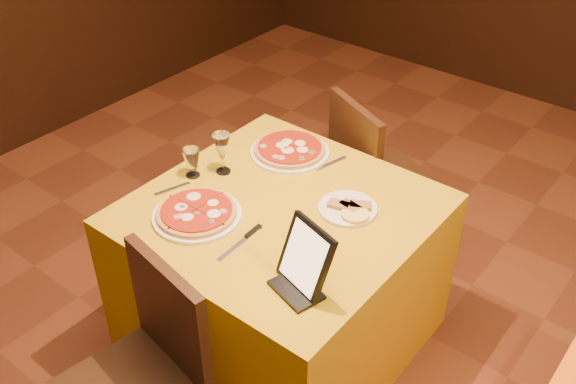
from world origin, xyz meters
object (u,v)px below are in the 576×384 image
Objects in this scene: pizza_near at (197,213)px; wine_glass at (222,153)px; water_glass at (192,163)px; chair_main_far at (383,177)px; pizza_far at (290,150)px; tablet at (306,257)px; main_table at (282,276)px.

pizza_near is 1.85× the size of wine_glass.
chair_main_far is at bearing 63.59° from water_glass.
pizza_near is 0.98× the size of pizza_far.
main_table is at bearing 155.27° from tablet.
pizza_near is 0.57m from tablet.
water_glass reaches higher than main_table.
wine_glass is at bearing 51.47° from water_glass.
chair_main_far is 1.14m from pizza_near.
water_glass is at bearing -172.10° from main_table.
chair_main_far is at bearing 64.74° from pizza_far.
tablet is at bearing 131.70° from chair_main_far.
pizza_near and pizza_far have the same top height.
pizza_near is 0.59m from pizza_far.
wine_glass is (-0.13, 0.29, 0.08)m from pizza_near.
pizza_near is at bearing 103.07° from chair_main_far.
tablet is (0.78, -0.22, 0.06)m from water_glass.
tablet reaches higher than pizza_far.
water_glass is at bearing 138.45° from pizza_near.
main_table is 0.83m from chair_main_far.
pizza_near is at bearing -41.55° from water_glass.
main_table is 1.21× the size of chair_main_far.
chair_main_far is at bearing 90.00° from main_table.
chair_main_far is at bearing 65.42° from wine_glass.
chair_main_far is 3.73× the size of tablet.
pizza_far is 1.88× the size of wine_glass.
water_glass is (-0.21, -0.40, 0.05)m from pizza_far.
main_table is at bearing -6.65° from wine_glass.
water_glass is at bearing -117.77° from pizza_far.
tablet is at bearing -47.88° from pizza_far.
tablet is at bearing -40.18° from main_table.
chair_main_far is 1.23m from tablet.
water_glass is (-0.22, 0.19, 0.05)m from pizza_near.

